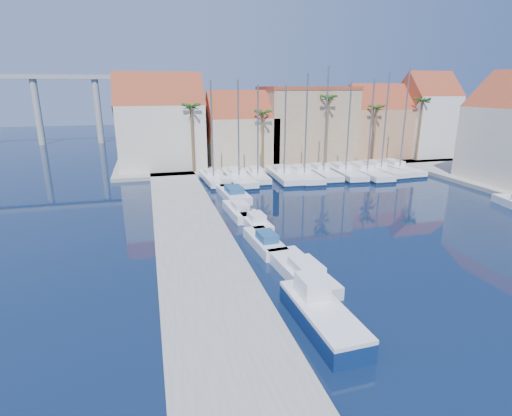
{
  "coord_description": "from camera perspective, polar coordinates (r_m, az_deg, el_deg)",
  "views": [
    {
      "loc": [
        -11.92,
        -13.47,
        11.77
      ],
      "look_at": [
        -4.35,
        14.61,
        3.0
      ],
      "focal_mm": 28.0,
      "sensor_mm": 36.0,
      "label": 1
    }
  ],
  "objects": [
    {
      "name": "motorboat_west_5",
      "position": [
        49.18,
        -4.43,
        3.49
      ],
      "size": [
        2.07,
        5.41,
        1.4
      ],
      "rotation": [
        0.0,
        0.0,
        -0.07
      ],
      "color": "white",
      "rests_on": "ground"
    },
    {
      "name": "motorboat_west_4",
      "position": [
        44.68,
        -3.33,
        2.15
      ],
      "size": [
        2.79,
        7.61,
        1.4
      ],
      "rotation": [
        0.0,
        0.0,
        0.05
      ],
      "color": "white",
      "rests_on": "ground"
    },
    {
      "name": "palm_0",
      "position": [
        55.85,
        -9.24,
        13.81
      ],
      "size": [
        2.6,
        2.6,
        10.15
      ],
      "color": "brown",
      "rests_on": "shore_north"
    },
    {
      "name": "fishing_boat",
      "position": [
        21.33,
        9.25,
        -14.55
      ],
      "size": [
        2.43,
        6.59,
        2.28
      ],
      "rotation": [
        0.0,
        0.0,
        0.04
      ],
      "color": "navy",
      "rests_on": "ground"
    },
    {
      "name": "palm_2",
      "position": [
        61.25,
        10.31,
        14.88
      ],
      "size": [
        2.6,
        2.6,
        11.15
      ],
      "color": "brown",
      "rests_on": "shore_north"
    },
    {
      "name": "sailboat_2",
      "position": [
        53.07,
        0.15,
        4.64
      ],
      "size": [
        2.67,
        8.28,
        12.16
      ],
      "rotation": [
        0.0,
        0.0,
        -0.06
      ],
      "color": "white",
      "rests_on": "ground"
    },
    {
      "name": "sailboat_4",
      "position": [
        54.29,
        6.72,
        4.78
      ],
      "size": [
        3.4,
        10.54,
        13.55
      ],
      "rotation": [
        0.0,
        0.0,
        -0.06
      ],
      "color": "white",
      "rests_on": "ground"
    },
    {
      "name": "building_3",
      "position": [
        71.1,
        16.6,
        11.33
      ],
      "size": [
        10.3,
        8.0,
        12.0
      ],
      "color": "tan",
      "rests_on": "shore_north"
    },
    {
      "name": "shore_north",
      "position": [
        66.27,
        4.51,
        6.71
      ],
      "size": [
        54.0,
        16.0,
        0.5
      ],
      "primitive_type": "cube",
      "color": "gray",
      "rests_on": "ground"
    },
    {
      "name": "building_1",
      "position": [
        62.39,
        -2.14,
        10.81
      ],
      "size": [
        10.3,
        8.0,
        11.0
      ],
      "color": "tan",
      "rests_on": "shore_north"
    },
    {
      "name": "motorboat_west_3",
      "position": [
        38.28,
        -2.45,
        -0.35
      ],
      "size": [
        2.18,
        5.9,
        1.4
      ],
      "rotation": [
        0.0,
        0.0,
        0.06
      ],
      "color": "white",
      "rests_on": "ground"
    },
    {
      "name": "palm_1",
      "position": [
        57.82,
        0.96,
        13.17
      ],
      "size": [
        2.6,
        2.6,
        9.15
      ],
      "color": "brown",
      "rests_on": "shore_north"
    },
    {
      "name": "building_0",
      "position": [
        60.73,
        -13.48,
        11.37
      ],
      "size": [
        12.3,
        9.0,
        13.5
      ],
      "color": "beige",
      "rests_on": "shore_north"
    },
    {
      "name": "palm_4",
      "position": [
        69.56,
        22.67,
        13.7
      ],
      "size": [
        2.6,
        2.6,
        10.65
      ],
      "color": "brown",
      "rests_on": "shore_north"
    },
    {
      "name": "palm_3",
      "position": [
        65.1,
        16.81,
        13.3
      ],
      "size": [
        2.6,
        2.6,
        9.65
      ],
      "color": "brown",
      "rests_on": "shore_north"
    },
    {
      "name": "motorboat_west_6",
      "position": [
        53.47,
        -5.94,
        4.53
      ],
      "size": [
        2.42,
        6.86,
        1.4
      ],
      "rotation": [
        0.0,
        0.0,
        0.04
      ],
      "color": "white",
      "rests_on": "ground"
    },
    {
      "name": "sailboat_6",
      "position": [
        56.95,
        12.44,
        5.05
      ],
      "size": [
        3.52,
        10.6,
        12.56
      ],
      "rotation": [
        0.0,
        0.0,
        -0.07
      ],
      "color": "white",
      "rests_on": "ground"
    },
    {
      "name": "sailboat_3",
      "position": [
        53.75,
        3.86,
        4.71
      ],
      "size": [
        3.28,
        10.51,
        12.07
      ],
      "rotation": [
        0.0,
        0.0,
        -0.05
      ],
      "color": "white",
      "rests_on": "ground"
    },
    {
      "name": "sailboat_1",
      "position": [
        52.22,
        -2.59,
        4.38
      ],
      "size": [
        2.85,
        10.67,
        12.75
      ],
      "rotation": [
        0.0,
        0.0,
        0.0
      ],
      "color": "white",
      "rests_on": "ground"
    },
    {
      "name": "building_2",
      "position": [
        66.56,
        7.12,
        11.9
      ],
      "size": [
        14.2,
        10.2,
        11.5
      ],
      "color": "tan",
      "rests_on": "shore_north"
    },
    {
      "name": "sailboat_7",
      "position": [
        57.87,
        15.26,
        5.03
      ],
      "size": [
        3.12,
        11.07,
        12.92
      ],
      "rotation": [
        0.0,
        0.0,
        -0.02
      ],
      "color": "white",
      "rests_on": "ground"
    },
    {
      "name": "viaduct",
      "position": [
        99.27,
        -31.92,
        13.46
      ],
      "size": [
        48.0,
        2.2,
        14.45
      ],
      "color": "#9E9E99",
      "rests_on": "ground"
    },
    {
      "name": "motorboat_west_0",
      "position": [
        26.03,
        6.6,
        -8.98
      ],
      "size": [
        2.71,
        6.97,
        1.4
      ],
      "rotation": [
        0.0,
        0.0,
        0.08
      ],
      "color": "white",
      "rests_on": "ground"
    },
    {
      "name": "building_4",
      "position": [
        75.29,
        23.06,
        11.82
      ],
      "size": [
        8.3,
        8.0,
        14.0
      ],
      "color": "white",
      "rests_on": "shore_north"
    },
    {
      "name": "sailboat_8",
      "position": [
        60.11,
        17.08,
        5.32
      ],
      "size": [
        3.62,
        10.56,
        13.86
      ],
      "rotation": [
        0.0,
        0.0,
        0.09
      ],
      "color": "white",
      "rests_on": "ground"
    },
    {
      "name": "sailboat_5",
      "position": [
        55.85,
        9.41,
        5.03
      ],
      "size": [
        3.14,
        9.77,
        14.41
      ],
      "rotation": [
        0.0,
        0.0,
        -0.06
      ],
      "color": "white",
      "rests_on": "ground"
    },
    {
      "name": "sailboat_9",
      "position": [
        61.91,
        19.52,
        5.42
      ],
      "size": [
        2.7,
        10.13,
        14.35
      ],
      "rotation": [
        0.0,
        0.0,
        -0.0
      ],
      "color": "white",
      "rests_on": "ground"
    },
    {
      "name": "motorboat_west_2",
      "position": [
        35.08,
        -0.13,
        -1.95
      ],
      "size": [
        1.97,
        5.47,
        1.4
      ],
      "rotation": [
        0.0,
        0.0,
        0.05
      ],
      "color": "white",
      "rests_on": "ground"
    },
    {
      "name": "ground",
      "position": [
        21.49,
        23.04,
        -17.93
      ],
      "size": [
        260.0,
        260.0,
        0.0
      ],
      "primitive_type": "plane",
      "color": "black",
      "rests_on": "ground"
    },
    {
      "name": "sailboat_0",
      "position": [
        51.77,
        -6.2,
        4.24
      ],
      "size": [
        2.67,
        8.61,
        12.67
      ],
      "rotation": [
        0.0,
        0.0,
        0.05
      ],
      "color": "white",
      "rests_on": "ground"
    },
    {
      "name": "quay_west",
      "position": [
        29.47,
        -8.24,
        -6.41
      ],
      "size": [
        6.0,
        77.0,
        0.5
      ],
      "primitive_type": "cube",
      "color": "gray",
      "rests_on": "ground"
    },
    {
      "name": "motorboat_west_1",
      "position": [
        30.62,
        1.27,
        -4.8
      ],
      "size": [
        2.12,
        5.61,
        1.4
      ],
      "rotation": [
        0.0,
        0.0,
        0.07
      ],
      "color": "white",
      "rests_on": "ground"
    }
  ]
}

